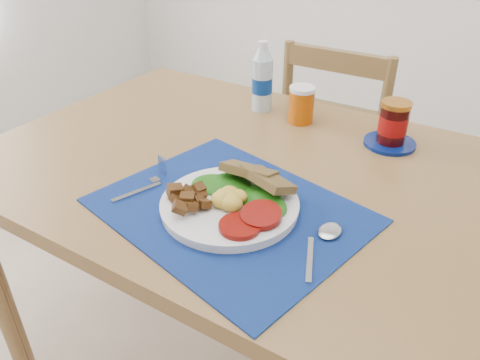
{
  "coord_description": "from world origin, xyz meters",
  "views": [
    {
      "loc": [
        0.46,
        -0.65,
        1.31
      ],
      "look_at": [
        0.02,
        0.05,
        0.8
      ],
      "focal_mm": 35.0,
      "sensor_mm": 36.0,
      "label": 1
    }
  ],
  "objects_px": {
    "juice_glass": "(301,106)",
    "chair_far": "(339,133)",
    "breakfast_plate": "(226,202)",
    "jam_on_saucer": "(393,126)",
    "water_bottle": "(262,80)"
  },
  "relations": [
    {
      "from": "chair_far",
      "to": "breakfast_plate",
      "type": "distance_m",
      "value": 0.89
    },
    {
      "from": "chair_far",
      "to": "jam_on_saucer",
      "type": "relative_size",
      "value": 8.17
    },
    {
      "from": "chair_far",
      "to": "water_bottle",
      "type": "xyz_separation_m",
      "value": [
        -0.13,
        -0.36,
        0.29
      ]
    },
    {
      "from": "breakfast_plate",
      "to": "jam_on_saucer",
      "type": "bearing_deg",
      "value": 72.42
    },
    {
      "from": "chair_far",
      "to": "water_bottle",
      "type": "height_order",
      "value": "chair_far"
    },
    {
      "from": "breakfast_plate",
      "to": "juice_glass",
      "type": "xyz_separation_m",
      "value": [
        -0.06,
        0.48,
        0.03
      ]
    },
    {
      "from": "breakfast_plate",
      "to": "juice_glass",
      "type": "height_order",
      "value": "juice_glass"
    },
    {
      "from": "juice_glass",
      "to": "jam_on_saucer",
      "type": "bearing_deg",
      "value": -1.92
    },
    {
      "from": "chair_far",
      "to": "jam_on_saucer",
      "type": "xyz_separation_m",
      "value": [
        0.27,
        -0.39,
        0.25
      ]
    },
    {
      "from": "water_bottle",
      "to": "breakfast_plate",
      "type": "bearing_deg",
      "value": -68.02
    },
    {
      "from": "breakfast_plate",
      "to": "chair_far",
      "type": "bearing_deg",
      "value": 99.88
    },
    {
      "from": "juice_glass",
      "to": "breakfast_plate",
      "type": "bearing_deg",
      "value": -82.51
    },
    {
      "from": "chair_far",
      "to": "breakfast_plate",
      "type": "relative_size",
      "value": 3.87
    },
    {
      "from": "juice_glass",
      "to": "chair_far",
      "type": "bearing_deg",
      "value": 91.47
    },
    {
      "from": "water_bottle",
      "to": "juice_glass",
      "type": "distance_m",
      "value": 0.15
    }
  ]
}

